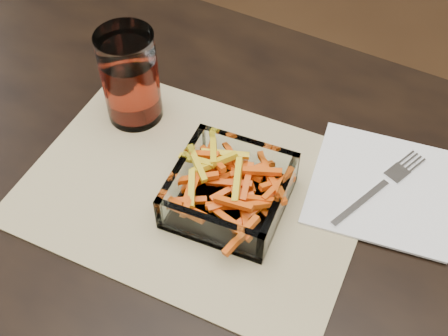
{
  "coord_description": "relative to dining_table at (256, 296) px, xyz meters",
  "views": [
    {
      "loc": [
        0.13,
        -0.33,
        1.36
      ],
      "look_at": [
        -0.1,
        0.09,
        0.78
      ],
      "focal_mm": 45.0,
      "sensor_mm": 36.0,
      "label": 1
    }
  ],
  "objects": [
    {
      "name": "napkin",
      "position": [
        0.09,
        0.18,
        0.09
      ],
      "size": [
        0.22,
        0.22,
        0.0
      ],
      "primitive_type": "cube",
      "rotation": [
        0.0,
        0.0,
        0.17
      ],
      "color": "white",
      "rests_on": "placemat"
    },
    {
      "name": "tumbler",
      "position": [
        -0.28,
        0.14,
        0.16
      ],
      "size": [
        0.08,
        0.08,
        0.14
      ],
      "color": "white",
      "rests_on": "placemat"
    },
    {
      "name": "placemat",
      "position": [
        -0.13,
        0.06,
        0.09
      ],
      "size": [
        0.47,
        0.36,
        0.0
      ],
      "primitive_type": "cube",
      "rotation": [
        0.0,
        0.0,
        0.07
      ],
      "color": "tan",
      "rests_on": "dining_table"
    },
    {
      "name": "dining_table",
      "position": [
        0.0,
        0.0,
        0.0
      ],
      "size": [
        1.6,
        0.9,
        0.75
      ],
      "color": "black",
      "rests_on": "ground"
    },
    {
      "name": "glass_bowl",
      "position": [
        -0.07,
        0.06,
        0.11
      ],
      "size": [
        0.16,
        0.16,
        0.06
      ],
      "rotation": [
        0.0,
        0.0,
        0.11
      ],
      "color": "white",
      "rests_on": "placemat"
    },
    {
      "name": "fork",
      "position": [
        0.09,
        0.18,
        0.1
      ],
      "size": [
        0.08,
        0.17,
        0.0
      ],
      "rotation": [
        0.0,
        0.0,
        -0.36
      ],
      "color": "silver",
      "rests_on": "napkin"
    }
  ]
}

